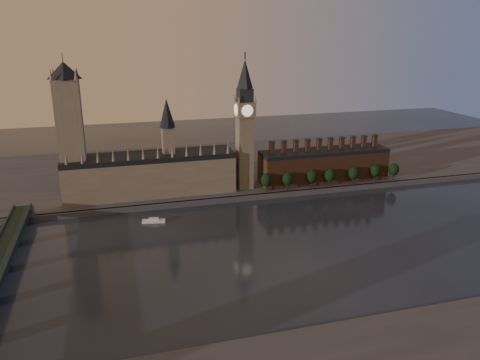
% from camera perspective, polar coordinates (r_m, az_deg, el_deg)
% --- Properties ---
extents(ground, '(900.00, 900.00, 0.00)m').
position_cam_1_polar(ground, '(284.98, 4.87, -8.60)').
color(ground, black).
rests_on(ground, ground).
extents(north_bank, '(900.00, 182.00, 4.00)m').
position_cam_1_polar(north_bank, '(444.30, -3.14, 1.44)').
color(north_bank, '#4D4D52').
rests_on(north_bank, ground).
extents(palace_of_westminster, '(130.00, 30.30, 74.00)m').
position_cam_1_polar(palace_of_westminster, '(369.58, -10.79, 0.96)').
color(palace_of_westminster, '#82735D').
rests_on(palace_of_westminster, north_bank).
extents(victoria_tower, '(24.00, 24.00, 108.00)m').
position_cam_1_polar(victoria_tower, '(360.94, -19.99, 5.94)').
color(victoria_tower, '#82735D').
rests_on(victoria_tower, north_bank).
extents(big_ben, '(15.00, 15.00, 107.00)m').
position_cam_1_polar(big_ben, '(369.75, 0.59, 6.90)').
color(big_ben, '#82735D').
rests_on(big_ben, north_bank).
extents(chimney_block, '(110.00, 25.00, 37.00)m').
position_cam_1_polar(chimney_block, '(403.48, 10.16, 1.85)').
color(chimney_block, brown).
rests_on(chimney_block, north_bank).
extents(embankment_tree_0, '(8.60, 8.60, 14.88)m').
position_cam_1_polar(embankment_tree_0, '(370.79, 3.23, -0.01)').
color(embankment_tree_0, black).
rests_on(embankment_tree_0, north_bank).
extents(embankment_tree_1, '(8.60, 8.60, 14.88)m').
position_cam_1_polar(embankment_tree_1, '(375.02, 5.83, 0.13)').
color(embankment_tree_1, black).
rests_on(embankment_tree_1, north_bank).
extents(embankment_tree_2, '(8.60, 8.60, 14.88)m').
position_cam_1_polar(embankment_tree_2, '(385.10, 8.78, 0.48)').
color(embankment_tree_2, black).
rests_on(embankment_tree_2, north_bank).
extents(embankment_tree_3, '(8.60, 8.60, 14.88)m').
position_cam_1_polar(embankment_tree_3, '(389.75, 10.90, 0.57)').
color(embankment_tree_3, black).
rests_on(embankment_tree_3, north_bank).
extents(embankment_tree_4, '(8.60, 8.60, 14.88)m').
position_cam_1_polar(embankment_tree_4, '(399.72, 13.67, 0.82)').
color(embankment_tree_4, black).
rests_on(embankment_tree_4, north_bank).
extents(embankment_tree_5, '(8.60, 8.60, 14.88)m').
position_cam_1_polar(embankment_tree_5, '(411.65, 16.15, 1.10)').
color(embankment_tree_5, black).
rests_on(embankment_tree_5, north_bank).
extents(embankment_tree_6, '(8.60, 8.60, 14.88)m').
position_cam_1_polar(embankment_tree_6, '(419.83, 18.25, 1.22)').
color(embankment_tree_6, black).
rests_on(embankment_tree_6, north_bank).
extents(river_boat, '(16.33, 7.47, 3.15)m').
position_cam_1_polar(river_boat, '(329.09, -10.48, -4.90)').
color(river_boat, silver).
rests_on(river_boat, ground).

